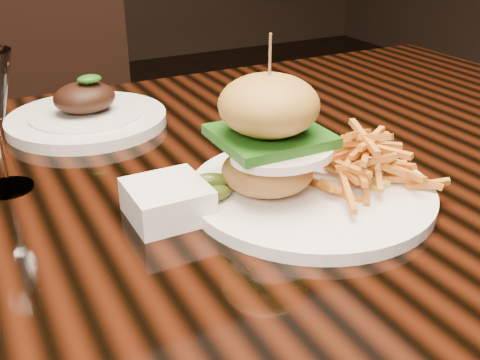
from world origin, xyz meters
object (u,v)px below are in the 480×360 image
dining_table (191,226)px  far_dish (87,116)px  burger_plate (308,158)px  chair_far (58,121)px

dining_table → far_dish: size_ratio=6.36×
dining_table → far_dish: (-0.07, 0.25, 0.09)m
burger_plate → far_dish: burger_plate is taller
dining_table → chair_far: size_ratio=1.68×
far_dish → chair_far: size_ratio=0.26×
dining_table → chair_far: 0.90m
burger_plate → far_dish: 0.41m
dining_table → burger_plate: 0.20m
burger_plate → far_dish: (-0.17, 0.37, -0.04)m
burger_plate → chair_far: size_ratio=0.31×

